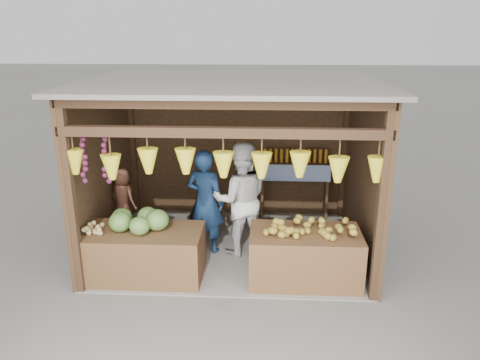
# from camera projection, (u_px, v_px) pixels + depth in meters

# --- Properties ---
(ground) EXTENTS (80.00, 80.00, 0.00)m
(ground) POSITION_uv_depth(u_px,v_px,m) (232.00, 247.00, 7.56)
(ground) COLOR #514F49
(ground) RESTS_ON ground
(stall_structure) EXTENTS (4.30, 3.30, 2.66)m
(stall_structure) POSITION_uv_depth(u_px,v_px,m) (229.00, 148.00, 7.01)
(stall_structure) COLOR slate
(stall_structure) RESTS_ON ground
(back_shelf) EXTENTS (1.25, 0.32, 1.32)m
(back_shelf) POSITION_uv_depth(u_px,v_px,m) (295.00, 173.00, 8.46)
(back_shelf) COLOR #382314
(back_shelf) RESTS_ON ground
(counter_left) EXTENTS (1.64, 0.85, 0.71)m
(counter_left) POSITION_uv_depth(u_px,v_px,m) (144.00, 254.00, 6.56)
(counter_left) COLOR #4C2B19
(counter_left) RESTS_ON ground
(counter_right) EXTENTS (1.51, 0.85, 0.73)m
(counter_right) POSITION_uv_depth(u_px,v_px,m) (305.00, 257.00, 6.45)
(counter_right) COLOR #512E1B
(counter_right) RESTS_ON ground
(stool) EXTENTS (0.31, 0.31, 0.29)m
(stool) POSITION_uv_depth(u_px,v_px,m) (126.00, 233.00, 7.72)
(stool) COLOR black
(stool) RESTS_ON ground
(man_standing) EXTENTS (0.70, 0.57, 1.66)m
(man_standing) POSITION_uv_depth(u_px,v_px,m) (205.00, 202.00, 7.18)
(man_standing) COLOR #122544
(man_standing) RESTS_ON ground
(woman_standing) EXTENTS (0.96, 0.80, 1.78)m
(woman_standing) POSITION_uv_depth(u_px,v_px,m) (241.00, 199.00, 7.10)
(woman_standing) COLOR silver
(woman_standing) RESTS_ON ground
(vendor_seated) EXTENTS (0.56, 0.50, 0.97)m
(vendor_seated) POSITION_uv_depth(u_px,v_px,m) (123.00, 198.00, 7.52)
(vendor_seated) COLOR brown
(vendor_seated) RESTS_ON stool
(melon_pile) EXTENTS (1.00, 0.50, 0.32)m
(melon_pile) POSITION_uv_depth(u_px,v_px,m) (137.00, 219.00, 6.44)
(melon_pile) COLOR #214E14
(melon_pile) RESTS_ON counter_left
(tanfruit_pile) EXTENTS (0.34, 0.40, 0.13)m
(tanfruit_pile) POSITION_uv_depth(u_px,v_px,m) (95.00, 227.00, 6.41)
(tanfruit_pile) COLOR olive
(tanfruit_pile) RESTS_ON counter_left
(mango_pile) EXTENTS (1.40, 0.64, 0.22)m
(mango_pile) POSITION_uv_depth(u_px,v_px,m) (309.00, 225.00, 6.29)
(mango_pile) COLOR #B55D18
(mango_pile) RESTS_ON counter_right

